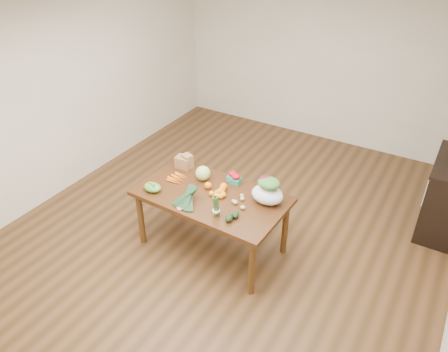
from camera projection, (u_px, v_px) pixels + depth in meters
The scene contains 25 objects.
floor at pixel (231, 231), 5.43m from camera, with size 6.00×6.00×0.00m, color brown.
ceiling at pixel (233, 2), 3.98m from camera, with size 5.00×6.00×0.02m, color white.
room_walls at pixel (232, 134), 4.71m from camera, with size 5.02×6.02×2.70m.
dining_table at pixel (212, 221), 4.99m from camera, with size 1.65×0.92×0.75m, color #42290F.
dish_towel at pixel (428, 185), 5.31m from camera, with size 0.02×0.28×0.45m, color white.
paper_bag at pixel (184, 161), 5.23m from camera, with size 0.24×0.20×0.17m, color olive, non-canonical shape.
cabbage at pixel (203, 173), 5.00m from camera, with size 0.17×0.17×0.17m, color #B6D87C.
strawberry_basket_a at pixel (233, 177), 5.00m from camera, with size 0.11×0.11×0.10m, color #B10B1B, non-canonical shape.
strawberry_basket_b at pixel (236, 180), 4.95m from camera, with size 0.11×0.11×0.10m, color #B90C23, non-canonical shape.
orange_a at pixel (208, 185), 4.87m from camera, with size 0.08×0.08×0.08m, color orange.
orange_b at pixel (224, 186), 4.85m from camera, with size 0.08×0.08×0.08m, color orange.
orange_c at pixel (222, 190), 4.79m from camera, with size 0.08×0.08×0.08m, color #FF620F.
mandarin_cluster at pixel (219, 193), 4.73m from camera, with size 0.18×0.18×0.10m, color orange, non-canonical shape.
carrots at pixel (178, 178), 5.04m from camera, with size 0.22×0.22×0.03m, color orange, non-canonical shape.
snap_pea_bag at pixel (153, 187), 4.83m from camera, with size 0.21×0.15×0.09m, color green.
kale_bunch at pixel (185, 199), 4.58m from camera, with size 0.32×0.40×0.16m, color #152F1E, non-canonical shape.
asparagus_bundle at pixel (216, 206), 4.40m from camera, with size 0.08×0.08×0.25m, color #547F3A, non-canonical shape.
potato_a at pixel (234, 201), 4.65m from camera, with size 0.05×0.04×0.04m, color tan.
potato_b at pixel (235, 202), 4.63m from camera, with size 0.06×0.05×0.05m, color tan.
potato_c at pixel (242, 199), 4.68m from camera, with size 0.05×0.05×0.04m, color tan.
potato_d at pixel (242, 196), 4.73m from camera, with size 0.05×0.04×0.04m, color tan.
potato_e at pixel (243, 207), 4.55m from camera, with size 0.06×0.05×0.05m, color tan.
avocado_a at pixel (229, 218), 4.38m from camera, with size 0.07×0.11×0.07m, color black.
avocado_b at pixel (236, 215), 4.43m from camera, with size 0.07×0.10×0.07m, color black.
salad_bag at pixel (267, 192), 4.60m from camera, with size 0.35×0.26×0.27m, color silver, non-canonical shape.
Camera 1 is at (2.08, -3.67, 3.50)m, focal length 35.00 mm.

